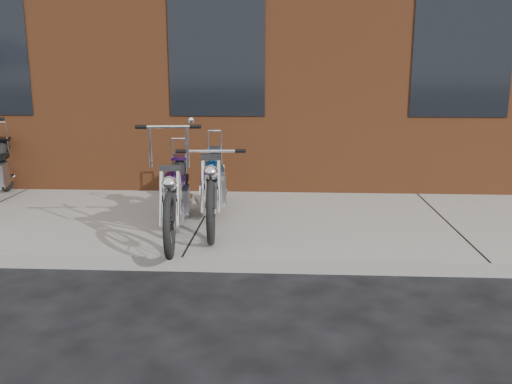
{
  "coord_description": "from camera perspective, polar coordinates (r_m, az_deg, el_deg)",
  "views": [
    {
      "loc": [
        1.01,
        -5.04,
        1.96
      ],
      "look_at": [
        0.69,
        0.8,
        0.64
      ],
      "focal_mm": 38.0,
      "sensor_mm": 36.0,
      "label": 1
    }
  ],
  "objects": [
    {
      "name": "chopper_purple",
      "position": [
        6.15,
        -8.42,
        -0.58
      ],
      "size": [
        0.56,
        2.3,
        1.29
      ],
      "rotation": [
        0.0,
        0.0,
        -1.45
      ],
      "color": "black",
      "rests_on": "sidewalk"
    },
    {
      "name": "chopper_blue",
      "position": [
        6.58,
        -4.48,
        0.53
      ],
      "size": [
        0.58,
        2.39,
        1.04
      ],
      "rotation": [
        0.0,
        0.0,
        -1.47
      ],
      "color": "black",
      "rests_on": "sidewalk"
    },
    {
      "name": "sidewalk",
      "position": [
        6.88,
        -5.45,
        -3.28
      ],
      "size": [
        22.0,
        3.0,
        0.15
      ],
      "primitive_type": "cube",
      "color": "gray",
      "rests_on": "ground"
    },
    {
      "name": "ground",
      "position": [
        5.5,
        -7.75,
        -8.31
      ],
      "size": [
        120.0,
        120.0,
        0.0
      ],
      "primitive_type": "plane",
      "color": "black",
      "rests_on": "ground"
    }
  ]
}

